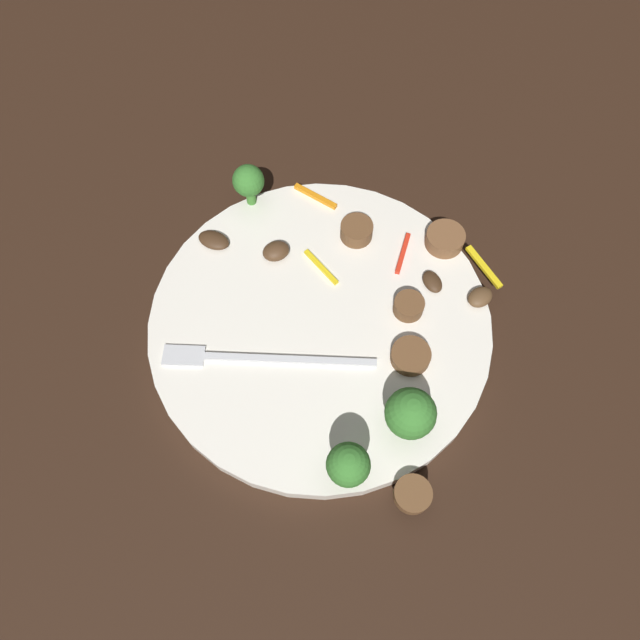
{
  "coord_description": "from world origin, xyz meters",
  "views": [
    {
      "loc": [
        -0.08,
        0.21,
        0.48
      ],
      "look_at": [
        0.0,
        0.0,
        0.02
      ],
      "focal_mm": 33.54,
      "sensor_mm": 36.0,
      "label": 1
    }
  ],
  "objects_px": {
    "fork": "(253,358)",
    "plate": "(320,324)",
    "sausage_slice_4": "(413,494)",
    "mushroom_0": "(276,251)",
    "sausage_slice_1": "(353,230)",
    "sausage_slice_3": "(445,239)",
    "mushroom_2": "(432,282)",
    "pepper_strip_0": "(321,267)",
    "broccoli_floret_2": "(248,182)",
    "pepper_strip_2": "(484,267)",
    "sausage_slice_0": "(409,306)",
    "mushroom_1": "(480,297)",
    "pepper_strip_1": "(403,253)",
    "broccoli_floret_1": "(348,465)",
    "mushroom_3": "(214,240)",
    "pepper_strip_3": "(315,196)",
    "broccoli_floret_0": "(410,414)",
    "sausage_slice_2": "(411,356)"
  },
  "relations": [
    {
      "from": "broccoli_floret_2",
      "to": "mushroom_3",
      "type": "relative_size",
      "value": 1.52
    },
    {
      "from": "broccoli_floret_2",
      "to": "mushroom_0",
      "type": "distance_m",
      "value": 0.07
    },
    {
      "from": "fork",
      "to": "pepper_strip_1",
      "type": "relative_size",
      "value": 4.04
    },
    {
      "from": "plate",
      "to": "broccoli_floret_1",
      "type": "height_order",
      "value": "broccoli_floret_1"
    },
    {
      "from": "sausage_slice_3",
      "to": "mushroom_0",
      "type": "bearing_deg",
      "value": 25.73
    },
    {
      "from": "mushroom_3",
      "to": "mushroom_1",
      "type": "bearing_deg",
      "value": -173.15
    },
    {
      "from": "plate",
      "to": "fork",
      "type": "height_order",
      "value": "fork"
    },
    {
      "from": "pepper_strip_1",
      "to": "mushroom_2",
      "type": "bearing_deg",
      "value": 148.91
    },
    {
      "from": "mushroom_3",
      "to": "pepper_strip_1",
      "type": "distance_m",
      "value": 0.17
    },
    {
      "from": "broccoli_floret_2",
      "to": "pepper_strip_1",
      "type": "bearing_deg",
      "value": 177.81
    },
    {
      "from": "mushroom_1",
      "to": "mushroom_2",
      "type": "relative_size",
      "value": 1.03
    },
    {
      "from": "plate",
      "to": "pepper_strip_2",
      "type": "bearing_deg",
      "value": -139.45
    },
    {
      "from": "sausage_slice_4",
      "to": "mushroom_0",
      "type": "bearing_deg",
      "value": -42.03
    },
    {
      "from": "broccoli_floret_2",
      "to": "sausage_slice_3",
      "type": "bearing_deg",
      "value": -173.88
    },
    {
      "from": "sausage_slice_0",
      "to": "pepper_strip_2",
      "type": "distance_m",
      "value": 0.08
    },
    {
      "from": "fork",
      "to": "mushroom_1",
      "type": "distance_m",
      "value": 0.21
    },
    {
      "from": "fork",
      "to": "sausage_slice_0",
      "type": "height_order",
      "value": "sausage_slice_0"
    },
    {
      "from": "pepper_strip_0",
      "to": "pepper_strip_2",
      "type": "xyz_separation_m",
      "value": [
        -0.14,
        -0.05,
        0.0
      ]
    },
    {
      "from": "sausage_slice_3",
      "to": "pepper_strip_0",
      "type": "xyz_separation_m",
      "value": [
        0.1,
        0.07,
        -0.01
      ]
    },
    {
      "from": "pepper_strip_0",
      "to": "broccoli_floret_2",
      "type": "bearing_deg",
      "value": -27.22
    },
    {
      "from": "sausage_slice_0",
      "to": "sausage_slice_4",
      "type": "relative_size",
      "value": 0.92
    },
    {
      "from": "sausage_slice_3",
      "to": "pepper_strip_3",
      "type": "xyz_separation_m",
      "value": [
        0.13,
        -0.01,
        -0.0
      ]
    },
    {
      "from": "plate",
      "to": "mushroom_1",
      "type": "xyz_separation_m",
      "value": [
        -0.12,
        -0.07,
        0.01
      ]
    },
    {
      "from": "mushroom_2",
      "to": "fork",
      "type": "bearing_deg",
      "value": 45.83
    },
    {
      "from": "pepper_strip_1",
      "to": "pepper_strip_3",
      "type": "xyz_separation_m",
      "value": [
        0.1,
        -0.03,
        -0.0
      ]
    },
    {
      "from": "sausage_slice_1",
      "to": "pepper_strip_2",
      "type": "relative_size",
      "value": 0.62
    },
    {
      "from": "sausage_slice_2",
      "to": "fork",
      "type": "bearing_deg",
      "value": 21.2
    },
    {
      "from": "pepper_strip_0",
      "to": "mushroom_0",
      "type": "bearing_deg",
      "value": 2.29
    },
    {
      "from": "sausage_slice_3",
      "to": "pepper_strip_2",
      "type": "height_order",
      "value": "sausage_slice_3"
    },
    {
      "from": "sausage_slice_3",
      "to": "mushroom_2",
      "type": "relative_size",
      "value": 1.53
    },
    {
      "from": "mushroom_2",
      "to": "pepper_strip_2",
      "type": "relative_size",
      "value": 0.47
    },
    {
      "from": "fork",
      "to": "sausage_slice_3",
      "type": "relative_size",
      "value": 4.91
    },
    {
      "from": "mushroom_3",
      "to": "pepper_strip_1",
      "type": "bearing_deg",
      "value": -163.33
    },
    {
      "from": "sausage_slice_3",
      "to": "mushroom_1",
      "type": "distance_m",
      "value": 0.07
    },
    {
      "from": "sausage_slice_1",
      "to": "sausage_slice_3",
      "type": "bearing_deg",
      "value": -165.54
    },
    {
      "from": "broccoli_floret_0",
      "to": "mushroom_0",
      "type": "relative_size",
      "value": 2.03
    },
    {
      "from": "broccoli_floret_0",
      "to": "sausage_slice_2",
      "type": "height_order",
      "value": "broccoli_floret_0"
    },
    {
      "from": "mushroom_0",
      "to": "mushroom_1",
      "type": "distance_m",
      "value": 0.19
    },
    {
      "from": "sausage_slice_2",
      "to": "pepper_strip_0",
      "type": "height_order",
      "value": "sausage_slice_2"
    },
    {
      "from": "plate",
      "to": "mushroom_3",
      "type": "xyz_separation_m",
      "value": [
        0.12,
        -0.04,
        0.01
      ]
    },
    {
      "from": "sausage_slice_2",
      "to": "sausage_slice_1",
      "type": "bearing_deg",
      "value": -49.4
    },
    {
      "from": "pepper_strip_2",
      "to": "plate",
      "type": "bearing_deg",
      "value": 40.55
    },
    {
      "from": "fork",
      "to": "plate",
      "type": "bearing_deg",
      "value": -144.55
    },
    {
      "from": "pepper_strip_3",
      "to": "fork",
      "type": "bearing_deg",
      "value": 93.78
    },
    {
      "from": "sausage_slice_4",
      "to": "broccoli_floret_1",
      "type": "bearing_deg",
      "value": 4.24
    },
    {
      "from": "mushroom_0",
      "to": "pepper_strip_3",
      "type": "relative_size",
      "value": 0.53
    },
    {
      "from": "sausage_slice_1",
      "to": "sausage_slice_4",
      "type": "relative_size",
      "value": 1.04
    },
    {
      "from": "plate",
      "to": "pepper_strip_2",
      "type": "distance_m",
      "value": 0.16
    },
    {
      "from": "mushroom_2",
      "to": "broccoli_floret_1",
      "type": "bearing_deg",
      "value": 85.77
    },
    {
      "from": "broccoli_floret_1",
      "to": "sausage_slice_1",
      "type": "distance_m",
      "value": 0.22
    }
  ]
}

